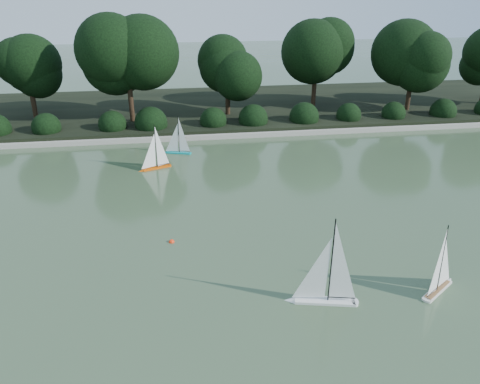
# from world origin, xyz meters

# --- Properties ---
(ground) EXTENTS (80.00, 80.00, 0.00)m
(ground) POSITION_xyz_m (0.00, 0.00, 0.00)
(ground) COLOR #2E4127
(ground) RESTS_ON ground
(pond_coping) EXTENTS (40.00, 0.35, 0.18)m
(pond_coping) POSITION_xyz_m (0.00, 9.00, 0.09)
(pond_coping) COLOR gray
(pond_coping) RESTS_ON ground
(far_bank) EXTENTS (40.00, 8.00, 0.30)m
(far_bank) POSITION_xyz_m (0.00, 13.00, 0.15)
(far_bank) COLOR black
(far_bank) RESTS_ON ground
(tree_line) EXTENTS (26.31, 3.93, 4.39)m
(tree_line) POSITION_xyz_m (1.23, 11.44, 2.64)
(tree_line) COLOR black
(tree_line) RESTS_ON ground
(shrub_hedge) EXTENTS (29.10, 1.10, 1.10)m
(shrub_hedge) POSITION_xyz_m (0.00, 9.90, 0.45)
(shrub_hedge) COLOR black
(shrub_hedge) RESTS_ON ground
(sailboat_white_a) EXTENTS (1.41, 0.51, 1.92)m
(sailboat_white_a) POSITION_xyz_m (1.18, -1.32, 0.30)
(sailboat_white_a) COLOR white
(sailboat_white_a) RESTS_ON ground
(sailboat_white_b) EXTENTS (1.01, 0.78, 1.57)m
(sailboat_white_b) POSITION_xyz_m (3.65, -1.28, 0.24)
(sailboat_white_b) COLOR silver
(sailboat_white_b) RESTS_ON ground
(sailboat_orange) EXTENTS (1.10, 0.55, 1.54)m
(sailboat_orange) POSITION_xyz_m (-2.07, 6.09, 0.24)
(sailboat_orange) COLOR #E05107
(sailboat_orange) RESTS_ON ground
(sailboat_teal) EXTENTS (1.03, 0.45, 1.42)m
(sailboat_teal) POSITION_xyz_m (-1.32, 7.51, 0.22)
(sailboat_teal) COLOR #04969B
(sailboat_teal) RESTS_ON ground
(race_buoy) EXTENTS (0.13, 0.13, 0.13)m
(race_buoy) POSITION_xyz_m (-1.56, 1.33, 0.00)
(race_buoy) COLOR #FF310D
(race_buoy) RESTS_ON ground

